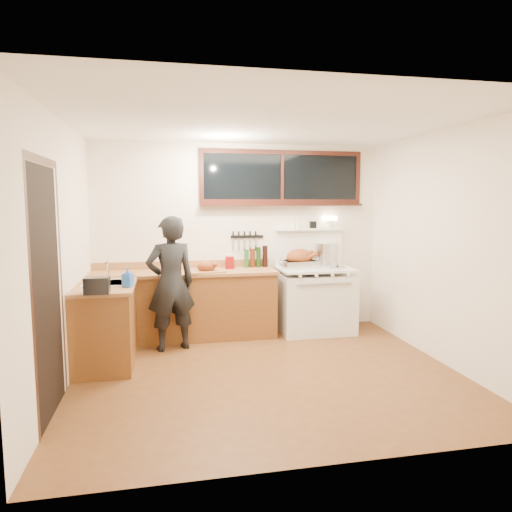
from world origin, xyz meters
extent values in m
cube|color=#593217|center=(0.00, 0.00, -0.01)|extent=(4.00, 3.50, 0.02)
cube|color=white|center=(0.00, 1.77, 1.30)|extent=(4.00, 0.05, 2.60)
cube|color=white|center=(0.00, -1.77, 1.30)|extent=(4.00, 0.05, 2.60)
cube|color=white|center=(-2.02, 0.00, 1.30)|extent=(0.05, 3.50, 2.60)
cube|color=white|center=(2.02, 0.00, 1.30)|extent=(0.05, 3.50, 2.60)
cube|color=white|center=(0.00, 0.00, 2.62)|extent=(4.00, 3.50, 0.05)
cube|color=brown|center=(-0.80, 1.45, 0.43)|extent=(2.40, 0.60, 0.86)
cube|color=#9E6A3F|center=(-0.80, 1.44, 0.88)|extent=(2.44, 0.64, 0.04)
cube|color=#9E6A3F|center=(-0.80, 1.74, 0.95)|extent=(2.40, 0.03, 0.10)
sphere|color=#B78C38|center=(-1.80, 1.17, 0.70)|extent=(0.03, 0.03, 0.03)
sphere|color=#B78C38|center=(-1.30, 1.17, 0.70)|extent=(0.03, 0.03, 0.03)
sphere|color=#B78C38|center=(-0.80, 1.17, 0.70)|extent=(0.03, 0.03, 0.03)
sphere|color=#B78C38|center=(-0.30, 1.17, 0.70)|extent=(0.03, 0.03, 0.03)
sphere|color=#B78C38|center=(0.15, 1.17, 0.70)|extent=(0.03, 0.03, 0.03)
cube|color=brown|center=(-1.70, 0.62, 0.43)|extent=(0.60, 1.05, 0.86)
cube|color=#9E6A3F|center=(-1.69, 0.62, 0.88)|extent=(0.64, 1.09, 0.04)
cube|color=white|center=(-1.68, 0.70, 0.84)|extent=(0.45, 0.40, 0.14)
cube|color=white|center=(-1.68, 0.70, 0.91)|extent=(0.50, 0.45, 0.01)
cylinder|color=silver|center=(-1.68, 0.88, 1.02)|extent=(0.02, 0.02, 0.24)
cylinder|color=silver|center=(-1.68, 0.80, 1.13)|extent=(0.02, 0.18, 0.02)
cube|color=white|center=(1.00, 1.40, 0.41)|extent=(1.00, 0.70, 0.82)
cube|color=white|center=(1.00, 1.40, 0.89)|extent=(1.02, 0.72, 0.03)
cube|color=white|center=(1.00, 1.06, 0.52)|extent=(0.88, 0.02, 0.46)
cylinder|color=silver|center=(1.00, 1.03, 0.74)|extent=(0.75, 0.02, 0.02)
cylinder|color=white|center=(0.67, 1.04, 0.85)|extent=(0.04, 0.03, 0.04)
cylinder|color=white|center=(0.89, 1.04, 0.85)|extent=(0.04, 0.03, 0.04)
cylinder|color=white|center=(1.11, 1.04, 0.85)|extent=(0.04, 0.03, 0.04)
cylinder|color=white|center=(1.33, 1.04, 0.85)|extent=(0.04, 0.03, 0.04)
cube|color=white|center=(1.00, 1.72, 1.15)|extent=(1.00, 0.05, 0.50)
cube|color=white|center=(1.00, 1.69, 1.41)|extent=(1.00, 0.12, 0.03)
cylinder|color=white|center=(1.30, 1.69, 1.48)|extent=(0.11, 0.11, 0.11)
cube|color=#FFE5B2|center=(1.30, 1.69, 1.57)|extent=(0.20, 0.10, 0.07)
cube|color=black|center=(1.05, 1.69, 1.48)|extent=(0.09, 0.05, 0.10)
cylinder|color=white|center=(0.82, 1.69, 1.47)|extent=(0.04, 0.04, 0.09)
cylinder|color=white|center=(0.76, 1.69, 1.47)|extent=(0.04, 0.04, 0.09)
cube|color=black|center=(0.60, 1.73, 2.15)|extent=(2.20, 0.01, 0.62)
cube|color=black|center=(0.60, 1.73, 2.49)|extent=(2.32, 0.04, 0.06)
cube|color=black|center=(0.60, 1.73, 1.81)|extent=(2.32, 0.04, 0.06)
cube|color=black|center=(-0.53, 1.73, 2.15)|extent=(0.06, 0.04, 0.62)
cube|color=black|center=(1.73, 1.73, 2.15)|extent=(0.06, 0.04, 0.62)
cube|color=black|center=(0.60, 1.73, 2.15)|extent=(0.04, 0.04, 0.62)
cube|color=black|center=(0.60, 1.68, 1.76)|extent=(2.32, 0.13, 0.03)
cube|color=black|center=(-1.99, -0.55, 1.05)|extent=(0.01, 0.86, 2.10)
cube|color=black|center=(-1.99, -1.03, 1.05)|extent=(0.01, 0.07, 2.10)
cube|color=black|center=(-1.99, -0.07, 1.05)|extent=(0.01, 0.07, 2.10)
cube|color=black|center=(-1.99, -0.55, 2.14)|extent=(0.01, 1.04, 0.07)
cube|color=black|center=(0.10, 1.74, 1.32)|extent=(0.46, 0.02, 0.04)
cube|color=silver|center=(-0.10, 1.72, 1.21)|extent=(0.02, 0.00, 0.18)
cube|color=black|center=(-0.10, 1.72, 1.35)|extent=(0.02, 0.02, 0.10)
cube|color=silver|center=(-0.02, 1.72, 1.21)|extent=(0.02, 0.00, 0.18)
cube|color=black|center=(-0.02, 1.72, 1.35)|extent=(0.02, 0.02, 0.10)
cube|color=silver|center=(0.06, 1.72, 1.21)|extent=(0.02, 0.00, 0.18)
cube|color=black|center=(0.06, 1.72, 1.35)|extent=(0.02, 0.02, 0.10)
cube|color=silver|center=(0.14, 1.72, 1.21)|extent=(0.03, 0.00, 0.18)
cube|color=black|center=(0.14, 1.72, 1.35)|extent=(0.02, 0.02, 0.10)
cube|color=silver|center=(0.22, 1.72, 1.21)|extent=(0.03, 0.00, 0.18)
cube|color=black|center=(0.22, 1.72, 1.35)|extent=(0.02, 0.02, 0.10)
imported|color=black|center=(-0.97, 1.01, 0.82)|extent=(0.68, 0.53, 1.64)
imported|color=blue|center=(-1.43, 0.44, 1.01)|extent=(0.13, 0.13, 0.21)
cube|color=black|center=(-1.70, 0.12, 0.98)|extent=(0.24, 0.17, 0.16)
cube|color=#9E6A3F|center=(-0.51, 1.31, 0.91)|extent=(0.50, 0.42, 0.02)
ellipsoid|color=brown|center=(-0.51, 1.31, 0.97)|extent=(0.28, 0.22, 0.14)
sphere|color=brown|center=(-0.40, 1.37, 1.00)|extent=(0.06, 0.06, 0.06)
sphere|color=brown|center=(-0.40, 1.26, 1.00)|extent=(0.06, 0.06, 0.06)
cube|color=silver|center=(0.79, 1.48, 0.95)|extent=(0.51, 0.40, 0.10)
cube|color=#3F3F42|center=(0.79, 1.48, 0.98)|extent=(0.45, 0.34, 0.03)
torus|color=silver|center=(0.54, 1.48, 1.00)|extent=(0.02, 0.10, 0.10)
torus|color=silver|center=(1.04, 1.48, 1.00)|extent=(0.02, 0.10, 0.10)
ellipsoid|color=brown|center=(0.79, 1.48, 1.04)|extent=(0.39, 0.31, 0.24)
cylinder|color=brown|center=(0.92, 1.39, 1.06)|extent=(0.14, 0.07, 0.10)
sphere|color=brown|center=(0.99, 1.39, 1.09)|extent=(0.07, 0.07, 0.07)
cylinder|color=brown|center=(0.92, 1.57, 1.06)|extent=(0.14, 0.07, 0.10)
sphere|color=brown|center=(0.99, 1.57, 1.09)|extent=(0.07, 0.07, 0.07)
cylinder|color=silver|center=(1.24, 1.68, 1.06)|extent=(0.42, 0.42, 0.32)
cylinder|color=silver|center=(1.01, 1.57, 0.95)|extent=(0.19, 0.19, 0.11)
cylinder|color=black|center=(1.06, 1.68, 1.00)|extent=(0.07, 0.14, 0.02)
cylinder|color=silver|center=(1.29, 1.31, 0.91)|extent=(0.22, 0.22, 0.02)
sphere|color=black|center=(1.29, 1.31, 0.93)|extent=(0.03, 0.03, 0.03)
cube|color=maroon|center=(-0.17, 1.54, 0.98)|extent=(0.13, 0.12, 0.17)
cylinder|color=white|center=(-0.15, 1.68, 0.99)|extent=(0.10, 0.10, 0.18)
cylinder|color=black|center=(0.07, 1.63, 1.02)|extent=(0.06, 0.06, 0.25)
cylinder|color=black|center=(0.16, 1.63, 1.03)|extent=(0.07, 0.07, 0.26)
cylinder|color=black|center=(0.24, 1.63, 1.04)|extent=(0.06, 0.06, 0.28)
cylinder|color=black|center=(0.34, 1.63, 1.05)|extent=(0.07, 0.07, 0.30)
camera|label=1|loc=(-1.03, -4.54, 1.80)|focal=32.00mm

